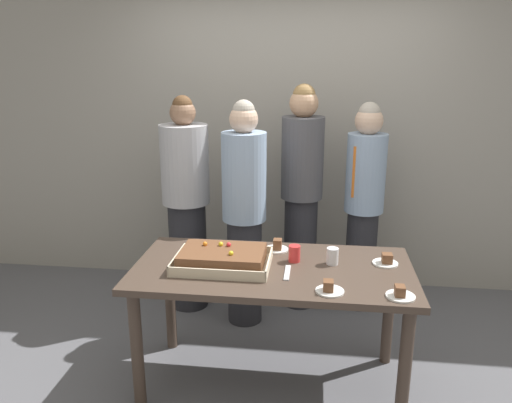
# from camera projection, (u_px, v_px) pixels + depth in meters

# --- Properties ---
(ground_plane) EXTENTS (12.00, 12.00, 0.00)m
(ground_plane) POSITION_uv_depth(u_px,v_px,m) (271.00, 382.00, 3.14)
(ground_plane) COLOR #5B5B60
(interior_back_panel) EXTENTS (8.00, 0.12, 3.00)m
(interior_back_panel) POSITION_uv_depth(u_px,v_px,m) (291.00, 114.00, 4.25)
(interior_back_panel) COLOR #9E998E
(interior_back_panel) RESTS_ON ground_plane
(party_table) EXTENTS (1.63, 0.81, 0.79)m
(party_table) POSITION_uv_depth(u_px,v_px,m) (272.00, 283.00, 2.95)
(party_table) COLOR #47382D
(party_table) RESTS_ON ground_plane
(sheet_cake) EXTENTS (0.56, 0.39, 0.12)m
(sheet_cake) POSITION_uv_depth(u_px,v_px,m) (223.00, 258.00, 2.92)
(sheet_cake) COLOR beige
(sheet_cake) RESTS_ON party_table
(plated_slice_near_left) EXTENTS (0.15, 0.15, 0.07)m
(plated_slice_near_left) POSITION_uv_depth(u_px,v_px,m) (386.00, 261.00, 2.96)
(plated_slice_near_left) COLOR white
(plated_slice_near_left) RESTS_ON party_table
(plated_slice_near_right) EXTENTS (0.15, 0.15, 0.08)m
(plated_slice_near_right) POSITION_uv_depth(u_px,v_px,m) (277.00, 247.00, 3.17)
(plated_slice_near_right) COLOR white
(plated_slice_near_right) RESTS_ON party_table
(plated_slice_far_left) EXTENTS (0.15, 0.15, 0.07)m
(plated_slice_far_left) POSITION_uv_depth(u_px,v_px,m) (329.00, 289.00, 2.61)
(plated_slice_far_left) COLOR white
(plated_slice_far_left) RESTS_ON party_table
(plated_slice_far_right) EXTENTS (0.15, 0.15, 0.06)m
(plated_slice_far_right) POSITION_uv_depth(u_px,v_px,m) (400.00, 294.00, 2.55)
(plated_slice_far_right) COLOR white
(plated_slice_far_right) RESTS_ON party_table
(drink_cup_nearest) EXTENTS (0.07, 0.07, 0.10)m
(drink_cup_nearest) POSITION_uv_depth(u_px,v_px,m) (332.00, 256.00, 2.95)
(drink_cup_nearest) COLOR white
(drink_cup_nearest) RESTS_ON party_table
(drink_cup_middle) EXTENTS (0.07, 0.07, 0.10)m
(drink_cup_middle) POSITION_uv_depth(u_px,v_px,m) (294.00, 254.00, 2.99)
(drink_cup_middle) COLOR red
(drink_cup_middle) RESTS_ON party_table
(cake_server_utensil) EXTENTS (0.03, 0.20, 0.01)m
(cake_server_utensil) POSITION_uv_depth(u_px,v_px,m) (287.00, 273.00, 2.84)
(cake_server_utensil) COLOR silver
(cake_server_utensil) RESTS_ON party_table
(person_serving_front) EXTENTS (0.37, 0.37, 1.70)m
(person_serving_front) POSITION_uv_depth(u_px,v_px,m) (186.00, 203.00, 3.90)
(person_serving_front) COLOR #28282D
(person_serving_front) RESTS_ON ground_plane
(person_green_shirt_behind) EXTENTS (0.32, 0.32, 1.68)m
(person_green_shirt_behind) POSITION_uv_depth(u_px,v_px,m) (244.00, 211.00, 3.66)
(person_green_shirt_behind) COLOR #28282D
(person_green_shirt_behind) RESTS_ON ground_plane
(person_striped_tie_right) EXTENTS (0.30, 0.30, 1.65)m
(person_striped_tie_right) POSITION_uv_depth(u_px,v_px,m) (364.00, 203.00, 3.88)
(person_striped_tie_right) COLOR #28282D
(person_striped_tie_right) RESTS_ON ground_plane
(person_far_right_suit) EXTENTS (0.32, 0.32, 1.78)m
(person_far_right_suit) POSITION_uv_depth(u_px,v_px,m) (301.00, 194.00, 3.90)
(person_far_right_suit) COLOR #28282D
(person_far_right_suit) RESTS_ON ground_plane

